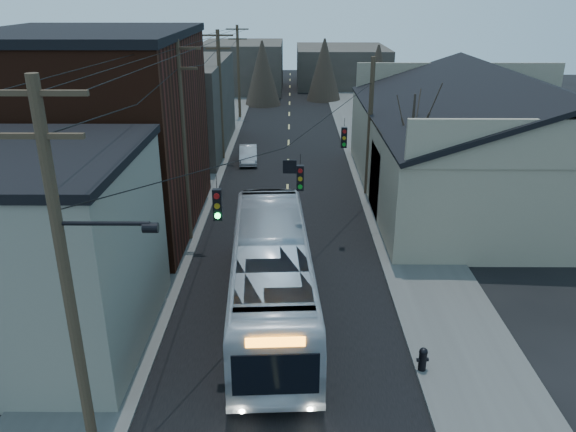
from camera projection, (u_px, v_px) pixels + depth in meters
name	position (u px, v px, depth m)	size (l,w,h in m)	color
road_surface	(288.00, 171.00, 40.27)	(9.00, 110.00, 0.02)	black
sidewalk_left	(198.00, 170.00, 40.29)	(4.00, 110.00, 0.12)	#474744
sidewalk_right	(378.00, 170.00, 40.21)	(4.00, 110.00, 0.12)	#474744
building_clapboard	(26.00, 255.00, 19.55)	(8.00, 8.00, 7.00)	slate
building_brick	(95.00, 136.00, 29.19)	(10.00, 12.00, 10.00)	black
building_left_far	(169.00, 106.00, 44.59)	(9.00, 14.00, 7.00)	#37322C
warehouse	(498.00, 154.00, 34.55)	(16.16, 20.60, 7.73)	#80725D
building_far_left	(243.00, 67.00, 71.65)	(10.00, 12.00, 6.00)	#37322C
building_far_right	(341.00, 66.00, 76.40)	(12.00, 14.00, 5.00)	#37322C
bare_tree	(409.00, 163.00, 29.61)	(0.40, 0.40, 7.20)	black
utility_lines	(234.00, 120.00, 33.01)	(11.24, 45.28, 10.50)	#382B1E
bus	(271.00, 275.00, 21.86)	(2.93, 12.54, 3.49)	silver
parked_car	(248.00, 154.00, 42.10)	(1.29, 3.71, 1.22)	#A9ABB0
fire_hydrant	(423.00, 358.00, 18.84)	(0.41, 0.29, 0.86)	black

